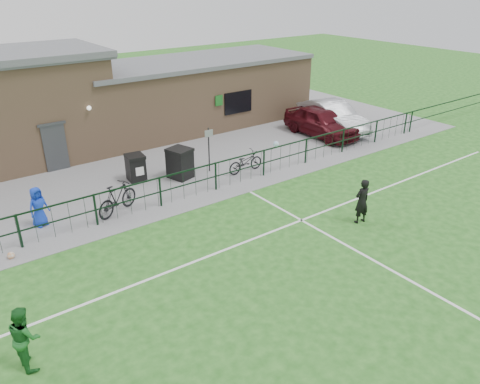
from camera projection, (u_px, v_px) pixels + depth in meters
ground at (349, 297)px, 12.74m from camera, size 90.00×90.00×0.00m
paving_strip at (136, 157)px, 22.58m from camera, size 34.00×13.00×0.02m
pitch_line_touch at (198, 198)px, 18.43m from camera, size 28.00×0.10×0.01m
pitch_line_mid at (258, 237)px, 15.66m from camera, size 28.00×0.10×0.01m
pitch_line_perp at (395, 272)px, 13.82m from camera, size 0.10×16.00×0.01m
perimeter_fence at (195, 182)px, 18.32m from camera, size 28.00×0.10×1.20m
wheelie_bin_left at (136, 168)px, 19.78m from camera, size 0.78×0.86×1.04m
wheelie_bin_right at (180, 164)px, 19.98m from camera, size 1.05×1.12×1.23m
sign_post at (209, 150)px, 20.47m from camera, size 0.08×0.08×2.00m
car_maroon at (321, 122)px, 25.16m from camera, size 1.94×4.61×1.56m
car_silver at (332, 116)px, 26.00m from camera, size 2.55×5.12×1.61m
bicycle_d at (117, 198)px, 16.99m from camera, size 2.00×1.31×1.17m
bicycle_e at (245, 162)px, 20.62m from camera, size 1.79×0.65×0.93m
spectator_child at (38, 207)px, 16.07m from camera, size 0.82×0.67×1.44m
goalkeeper_kick at (359, 200)px, 16.32m from camera, size 1.53×3.72×2.32m
outfield_player at (25, 337)px, 10.25m from camera, size 0.64×0.80×1.56m
ball_ground at (11, 255)px, 14.44m from camera, size 0.23×0.23×0.23m
clubhouse at (89, 102)px, 23.35m from camera, size 24.25×5.40×4.96m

